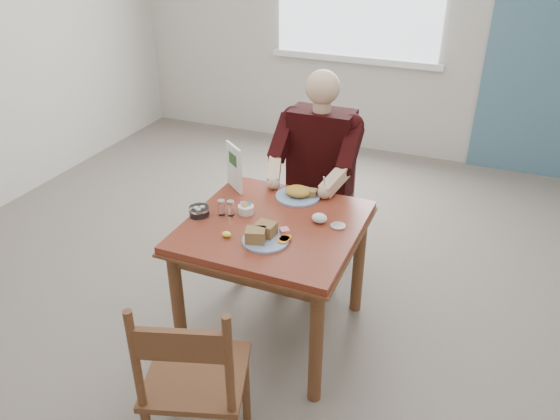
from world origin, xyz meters
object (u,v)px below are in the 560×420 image
at_px(chair_near, 194,381).
at_px(near_plate, 264,235).
at_px(table, 274,240).
at_px(chair_far, 320,202).
at_px(diner, 317,162).
at_px(far_plate, 299,194).

height_order(chair_near, near_plate, chair_near).
relative_size(table, chair_far, 0.97).
distance_m(chair_far, chair_near, 1.71).
distance_m(chair_far, near_plate, 1.02).
bearing_deg(chair_far, near_plate, -88.46).
bearing_deg(chair_near, diner, 90.94).
xyz_separation_m(chair_far, diner, (0.00, -0.09, 0.33)).
bearing_deg(far_plate, table, -93.87).
height_order(chair_far, chair_near, same).
relative_size(table, near_plate, 3.35).
relative_size(chair_near, diner, 0.69).
relative_size(diner, near_plate, 5.04).
xyz_separation_m(diner, far_plate, (0.02, -0.38, -0.03)).
xyz_separation_m(chair_near, diner, (-0.03, 1.62, 0.33)).
distance_m(table, chair_far, 0.81).
bearing_deg(table, diner, 90.00).
bearing_deg(table, near_plate, -81.73).
distance_m(chair_near, near_plate, 0.79).
xyz_separation_m(diner, near_plate, (0.03, -0.89, -0.03)).
bearing_deg(near_plate, table, 98.27).
xyz_separation_m(chair_near, far_plate, (-0.00, 1.24, 0.30)).
height_order(near_plate, far_plate, near_plate).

